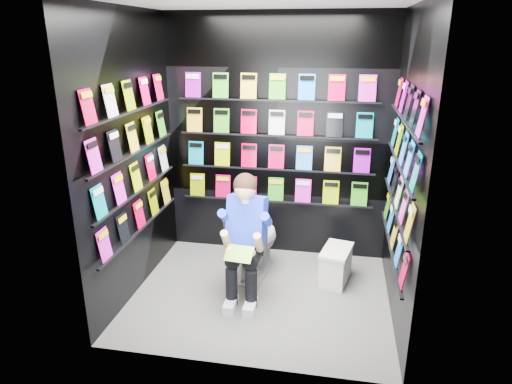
# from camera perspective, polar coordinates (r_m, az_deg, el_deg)

# --- Properties ---
(floor) EXTENTS (2.40, 2.40, 0.00)m
(floor) POSITION_cam_1_polar(r_m,az_deg,el_deg) (4.48, 0.57, -12.76)
(floor) COLOR #585856
(floor) RESTS_ON ground
(ceiling) EXTENTS (2.40, 2.40, 0.00)m
(ceiling) POSITION_cam_1_polar(r_m,az_deg,el_deg) (3.81, 0.70, 22.68)
(ceiling) COLOR white
(ceiling) RESTS_ON floor
(wall_back) EXTENTS (2.40, 0.04, 2.60)m
(wall_back) POSITION_cam_1_polar(r_m,az_deg,el_deg) (4.91, 2.64, 6.56)
(wall_back) COLOR black
(wall_back) RESTS_ON floor
(wall_front) EXTENTS (2.40, 0.04, 2.60)m
(wall_front) POSITION_cam_1_polar(r_m,az_deg,el_deg) (3.02, -2.62, -1.49)
(wall_front) COLOR black
(wall_front) RESTS_ON floor
(wall_left) EXTENTS (0.04, 2.00, 2.60)m
(wall_left) POSITION_cam_1_polar(r_m,az_deg,el_deg) (4.31, -15.33, 4.15)
(wall_left) COLOR black
(wall_left) RESTS_ON floor
(wall_right) EXTENTS (0.04, 2.00, 2.60)m
(wall_right) POSITION_cam_1_polar(r_m,az_deg,el_deg) (3.93, 18.13, 2.48)
(wall_right) COLOR black
(wall_right) RESTS_ON floor
(comics_back) EXTENTS (2.10, 0.06, 1.37)m
(comics_back) POSITION_cam_1_polar(r_m,az_deg,el_deg) (4.88, 2.59, 6.55)
(comics_back) COLOR #C70446
(comics_back) RESTS_ON wall_back
(comics_left) EXTENTS (0.06, 1.70, 1.37)m
(comics_left) POSITION_cam_1_polar(r_m,az_deg,el_deg) (4.30, -14.97, 4.20)
(comics_left) COLOR #C70446
(comics_left) RESTS_ON wall_left
(comics_right) EXTENTS (0.06, 1.70, 1.37)m
(comics_right) POSITION_cam_1_polar(r_m,az_deg,el_deg) (3.93, 17.71, 2.58)
(comics_right) COLOR #C70446
(comics_right) RESTS_ON wall_right
(toilet) EXTENTS (0.49, 0.79, 0.73)m
(toilet) POSITION_cam_1_polar(r_m,az_deg,el_deg) (4.69, -0.17, -6.10)
(toilet) COLOR white
(toilet) RESTS_ON floor
(longbox) EXTENTS (0.32, 0.47, 0.32)m
(longbox) POSITION_cam_1_polar(r_m,az_deg,el_deg) (4.69, 9.92, -9.17)
(longbox) COLOR silver
(longbox) RESTS_ON floor
(longbox_lid) EXTENTS (0.35, 0.50, 0.03)m
(longbox_lid) POSITION_cam_1_polar(r_m,az_deg,el_deg) (4.61, 10.05, -7.22)
(longbox_lid) COLOR silver
(longbox_lid) RESTS_ON longbox
(reader) EXTENTS (0.54, 0.73, 1.27)m
(reader) POSITION_cam_1_polar(r_m,az_deg,el_deg) (4.19, -1.13, -3.69)
(reader) COLOR blue
(reader) RESTS_ON toilet
(held_comic) EXTENTS (0.25, 0.16, 0.10)m
(held_comic) POSITION_cam_1_polar(r_m,az_deg,el_deg) (3.95, -2.14, -7.72)
(held_comic) COLOR green
(held_comic) RESTS_ON reader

